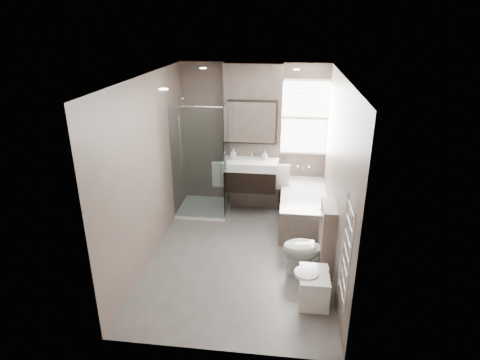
% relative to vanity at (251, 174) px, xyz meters
% --- Properties ---
extents(room, '(2.70, 3.90, 2.70)m').
position_rel_vanity_xyz_m(room, '(0.00, -1.43, 0.56)').
color(room, '#534F4C').
rests_on(room, ground).
extents(vanity_pier, '(1.00, 0.25, 2.60)m').
position_rel_vanity_xyz_m(vanity_pier, '(0.00, 0.35, 0.56)').
color(vanity_pier, '#5F524B').
rests_on(vanity_pier, ground).
extents(vanity, '(0.95, 0.47, 0.66)m').
position_rel_vanity_xyz_m(vanity, '(0.00, 0.00, 0.00)').
color(vanity, black).
rests_on(vanity, vanity_pier).
extents(mirror_cabinet, '(0.86, 0.08, 0.76)m').
position_rel_vanity_xyz_m(mirror_cabinet, '(0.00, 0.19, 0.89)').
color(mirror_cabinet, black).
rests_on(mirror_cabinet, vanity_pier).
extents(towel_left, '(0.24, 0.06, 0.44)m').
position_rel_vanity_xyz_m(towel_left, '(-0.56, -0.02, -0.02)').
color(towel_left, silver).
rests_on(towel_left, vanity_pier).
extents(towel_right, '(0.24, 0.06, 0.44)m').
position_rel_vanity_xyz_m(towel_right, '(0.56, -0.02, -0.02)').
color(towel_right, silver).
rests_on(towel_right, vanity_pier).
extents(shower_enclosure, '(0.90, 0.90, 2.00)m').
position_rel_vanity_xyz_m(shower_enclosure, '(-0.75, -0.08, -0.25)').
color(shower_enclosure, white).
rests_on(shower_enclosure, ground).
extents(bathtub, '(0.75, 1.60, 0.57)m').
position_rel_vanity_xyz_m(bathtub, '(0.92, -0.33, -0.43)').
color(bathtub, '#5F524B').
rests_on(bathtub, ground).
extents(window, '(0.98, 0.06, 1.33)m').
position_rel_vanity_xyz_m(window, '(0.90, 0.45, 0.93)').
color(window, white).
rests_on(window, room).
extents(toilet, '(0.74, 0.47, 0.72)m').
position_rel_vanity_xyz_m(toilet, '(0.97, -1.74, -0.38)').
color(toilet, white).
rests_on(toilet, ground).
extents(cistern_box, '(0.19, 0.55, 1.00)m').
position_rel_vanity_xyz_m(cistern_box, '(1.21, -1.68, -0.24)').
color(cistern_box, '#5F524B').
rests_on(cistern_box, ground).
extents(bidet, '(0.43, 0.50, 0.52)m').
position_rel_vanity_xyz_m(bidet, '(1.01, -2.37, -0.53)').
color(bidet, white).
rests_on(bidet, ground).
extents(towel_radiator, '(0.03, 0.49, 1.10)m').
position_rel_vanity_xyz_m(towel_radiator, '(1.25, -3.03, 0.38)').
color(towel_radiator, silver).
rests_on(towel_radiator, room).
extents(soap_bottle_a, '(0.09, 0.09, 0.19)m').
position_rel_vanity_xyz_m(soap_bottle_a, '(-0.31, 0.02, 0.36)').
color(soap_bottle_a, white).
rests_on(soap_bottle_a, vanity).
extents(soap_bottle_b, '(0.11, 0.11, 0.14)m').
position_rel_vanity_xyz_m(soap_bottle_b, '(0.23, 0.12, 0.33)').
color(soap_bottle_b, white).
rests_on(soap_bottle_b, vanity).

